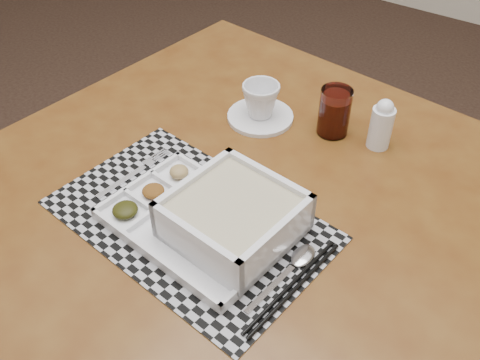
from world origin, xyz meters
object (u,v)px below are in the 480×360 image
at_px(dining_table, 240,218).
at_px(creamer_bottle, 381,124).
at_px(serving_tray, 224,219).
at_px(juice_glass, 334,113).
at_px(cup, 261,100).

distance_m(dining_table, creamer_bottle, 0.35).
height_order(serving_tray, creamer_bottle, creamer_bottle).
xyz_separation_m(serving_tray, creamer_bottle, (0.12, 0.39, 0.02)).
distance_m(serving_tray, juice_glass, 0.38).
height_order(serving_tray, cup, serving_tray).
relative_size(cup, juice_glass, 0.79).
distance_m(cup, juice_glass, 0.16).
bearing_deg(dining_table, serving_tray, -69.16).
xyz_separation_m(dining_table, juice_glass, (0.06, 0.27, 0.13)).
distance_m(dining_table, cup, 0.27).
xyz_separation_m(dining_table, serving_tray, (0.04, -0.11, 0.12)).
height_order(dining_table, cup, cup).
relative_size(serving_tray, juice_glass, 3.24).
distance_m(serving_tray, cup, 0.36).
distance_m(dining_table, serving_tray, 0.17).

